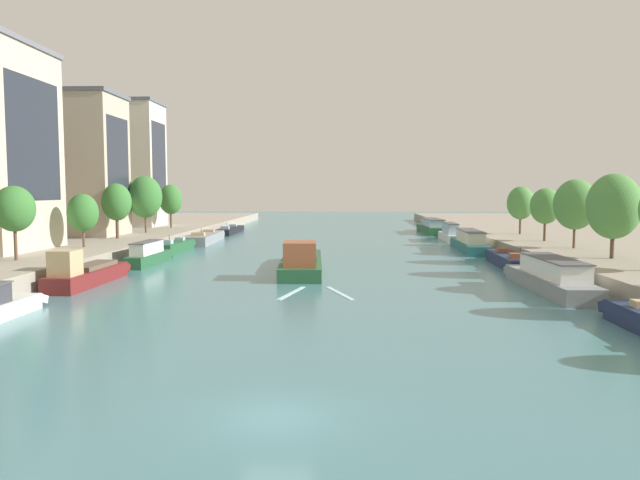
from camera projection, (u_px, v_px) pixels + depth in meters
The scene contains 25 objects.
ground_plane at pixel (276, 417), 20.72m from camera, with size 400.00×400.00×0.00m, color teal.
quay_left at pixel (23, 244), 76.99m from camera, with size 36.00×170.00×1.73m, color gray.
barge_midriver at pixel (301, 261), 57.85m from camera, with size 4.64×18.56×3.29m.
wake_behind_barge at pixel (315, 293), 45.66m from camera, with size 5.59×6.03×0.03m.
moored_boat_left_far at pixel (86, 273), 49.41m from camera, with size 2.69×12.12×3.23m.
moored_boat_left_lone at pixel (149, 255), 63.16m from camera, with size 2.14×10.39×2.48m.
moored_boat_left_downstream at pixel (175, 247), 75.93m from camera, with size 2.59×10.97×2.42m.
moored_boat_left_gap_after at pixel (205, 238), 89.96m from camera, with size 3.80×16.18×2.44m.
moored_boat_left_near at pixel (230, 230), 109.30m from camera, with size 2.68×15.85×2.15m.
moored_boat_right_downstream at pixel (550, 277), 46.45m from camera, with size 3.19×14.89×2.65m.
moored_boat_right_far at pixel (507, 260), 61.77m from camera, with size 2.66×13.02×2.33m.
moored_boat_right_lone at pixel (469, 242), 77.59m from camera, with size 3.20×16.22×2.71m.
moored_boat_right_midway at pixel (449, 233), 92.84m from camera, with size 2.06×11.63×2.81m.
moored_boat_right_end at pixel (432, 227), 109.73m from camera, with size 3.73×16.48×2.67m.
tree_left_by_lamp at pixel (14, 209), 51.82m from camera, with size 3.47×3.47×6.44m.
tree_left_midway at pixel (83, 213), 63.90m from camera, with size 3.24×3.24×5.68m.
tree_left_second at pixel (117, 202), 75.49m from camera, with size 3.65×3.65×6.91m.
tree_left_end_of_row at pixel (145, 197), 85.64m from camera, with size 4.76×4.76×8.09m.
tree_left_third at pixel (171, 199), 97.53m from camera, with size 3.70×3.70×6.97m.
tree_right_by_lamp at pixel (614, 206), 53.16m from camera, with size 4.66×4.66×7.52m.
tree_right_end_of_row at pixel (575, 205), 62.68m from camera, with size 4.39×4.39×7.19m.
tree_right_nearest at pixel (545, 206), 71.57m from camera, with size 3.56×3.56×6.31m.
tree_right_far at pixel (521, 203), 82.98m from camera, with size 3.70×3.70×6.58m.
building_left_corner at pixel (61, 164), 80.64m from camera, with size 16.17×9.59×18.95m.
building_left_middle at pixel (118, 164), 101.00m from camera, with size 14.44×9.38×20.82m.
Camera 1 is at (2.35, -20.07, 7.76)m, focal length 33.89 mm.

